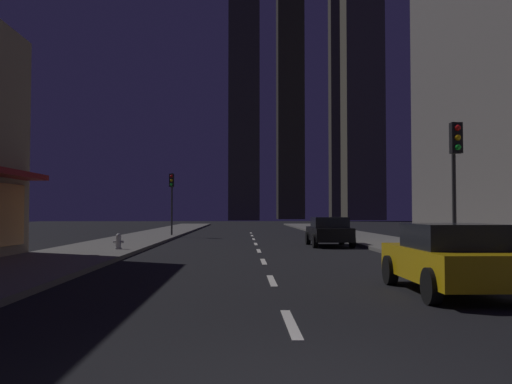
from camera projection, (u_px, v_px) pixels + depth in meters
ground_plane at (253, 238)px, 37.03m from camera, size 78.00×136.00×0.10m
sidewalk_right at (356, 236)px, 37.21m from camera, size 4.00×76.00×0.15m
sidewalk_left at (149, 236)px, 36.85m from camera, size 4.00×76.00×0.15m
lane_marking_center at (259, 251)px, 23.85m from camera, size 0.16×43.80×0.01m
skyscraper_distant_tall at (244, 78)px, 118.98m from camera, size 6.55×8.74×61.68m
skyscraper_distant_mid at (290, 103)px, 140.41m from camera, size 6.64×8.06×59.27m
skyscraper_distant_short at (362, 45)px, 122.97m from camera, size 8.46×7.88×78.46m
skyscraper_distant_slender at (342, 87)px, 166.86m from camera, size 7.43×5.46×79.47m
car_parked_near at (451, 258)px, 11.36m from camera, size 1.98×4.24×1.45m
car_parked_far at (329, 231)px, 27.24m from camera, size 1.98×4.24×1.45m
fire_hydrant_far_left at (118, 242)px, 22.89m from camera, size 0.42×0.30×0.65m
traffic_light_near_right at (455, 161)px, 16.00m from camera, size 0.32×0.48×4.20m
traffic_light_far_left at (172, 190)px, 37.12m from camera, size 0.32×0.48×4.20m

